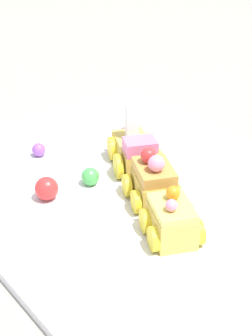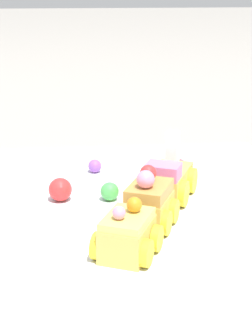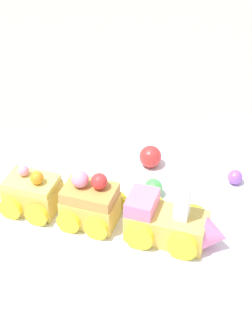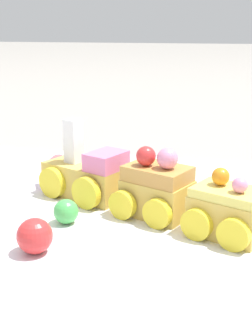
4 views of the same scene
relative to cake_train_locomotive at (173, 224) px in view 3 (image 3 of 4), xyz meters
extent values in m
plane|color=gray|center=(-0.06, 0.04, -0.04)|extent=(10.00, 10.00, 0.00)
cube|color=white|center=(-0.06, 0.04, -0.03)|extent=(0.61, 0.45, 0.01)
cube|color=#E0BC56|center=(-0.01, 0.00, -0.01)|extent=(0.11, 0.08, 0.04)
cube|color=pink|center=(-0.04, 0.02, 0.02)|extent=(0.05, 0.05, 0.02)
cone|color=pink|center=(0.05, -0.02, 0.00)|extent=(0.04, 0.05, 0.04)
cube|color=white|center=(0.01, 0.00, 0.02)|extent=(0.02, 0.02, 0.02)
cube|color=white|center=(0.01, 0.00, 0.04)|extent=(0.02, 0.02, 0.02)
cube|color=white|center=(0.01, 0.00, 0.06)|extent=(0.02, 0.02, 0.02)
cylinder|color=yellow|center=(0.01, -0.03, -0.01)|extent=(0.04, 0.02, 0.04)
cylinder|color=yellow|center=(0.03, 0.02, -0.01)|extent=(0.04, 0.02, 0.04)
cylinder|color=yellow|center=(-0.04, -0.01, -0.01)|extent=(0.04, 0.02, 0.04)
cylinder|color=yellow|center=(-0.02, 0.04, -0.01)|extent=(0.04, 0.02, 0.04)
cube|color=#E0BC56|center=(-0.10, 0.04, -0.01)|extent=(0.08, 0.07, 0.04)
cube|color=#CC9347|center=(-0.10, 0.04, 0.02)|extent=(0.08, 0.07, 0.02)
sphere|color=pink|center=(-0.11, 0.05, 0.04)|extent=(0.03, 0.03, 0.02)
sphere|color=red|center=(-0.08, 0.04, 0.04)|extent=(0.03, 0.03, 0.02)
cylinder|color=yellow|center=(-0.09, 0.01, -0.01)|extent=(0.03, 0.02, 0.03)
cylinder|color=yellow|center=(-0.07, 0.06, -0.01)|extent=(0.03, 0.02, 0.03)
cylinder|color=yellow|center=(-0.12, 0.02, -0.01)|extent=(0.03, 0.02, 0.03)
cylinder|color=yellow|center=(-0.10, 0.07, -0.01)|extent=(0.03, 0.02, 0.03)
cube|color=#E0BC56|center=(-0.17, 0.07, -0.01)|extent=(0.08, 0.07, 0.04)
cube|color=#EFE066|center=(-0.17, 0.07, 0.02)|extent=(0.08, 0.07, 0.01)
sphere|color=pink|center=(-0.18, 0.08, 0.03)|extent=(0.02, 0.02, 0.01)
sphere|color=orange|center=(-0.16, 0.07, 0.03)|extent=(0.02, 0.02, 0.02)
cylinder|color=yellow|center=(-0.16, 0.04, -0.01)|extent=(0.03, 0.02, 0.03)
cylinder|color=yellow|center=(-0.14, 0.09, -0.01)|extent=(0.03, 0.02, 0.03)
cylinder|color=yellow|center=(-0.20, 0.06, -0.01)|extent=(0.03, 0.02, 0.03)
cylinder|color=yellow|center=(-0.18, 0.11, -0.01)|extent=(0.03, 0.02, 0.03)
sphere|color=#9956C6|center=(0.10, 0.10, -0.01)|extent=(0.02, 0.02, 0.02)
sphere|color=#4CBC56|center=(-0.01, 0.08, -0.01)|extent=(0.03, 0.03, 0.03)
sphere|color=red|center=(-0.01, 0.15, -0.01)|extent=(0.03, 0.03, 0.03)
camera|label=1|loc=(-0.57, 0.44, 0.38)|focal=60.00mm
camera|label=2|loc=(-0.71, 0.12, 0.26)|focal=60.00mm
camera|label=3|loc=(-0.10, -0.48, 0.46)|focal=60.00mm
camera|label=4|loc=(-0.17, 0.49, 0.17)|focal=50.00mm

